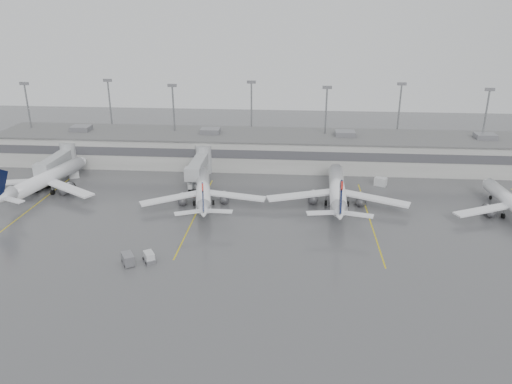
# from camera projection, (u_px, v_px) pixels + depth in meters

# --- Properties ---
(ground) EXTENTS (260.00, 260.00, 0.00)m
(ground) POSITION_uv_depth(u_px,v_px,m) (277.00, 277.00, 78.36)
(ground) COLOR #4C4C4E
(ground) RESTS_ON ground
(terminal) EXTENTS (152.00, 17.00, 9.45)m
(terminal) POSITION_uv_depth(u_px,v_px,m) (286.00, 150.00, 130.88)
(terminal) COLOR #9D9D99
(terminal) RESTS_ON ground
(light_masts) EXTENTS (142.40, 8.00, 20.60)m
(light_masts) POSITION_uv_depth(u_px,v_px,m) (287.00, 115.00, 133.46)
(light_masts) COLOR gray
(light_masts) RESTS_ON ground
(jet_bridge_left) EXTENTS (4.00, 17.20, 7.00)m
(jet_bridge_left) POSITION_uv_depth(u_px,v_px,m) (61.00, 159.00, 123.75)
(jet_bridge_left) COLOR #9EA1A3
(jet_bridge_left) RESTS_ON ground
(jet_bridge_right) EXTENTS (4.00, 17.20, 7.00)m
(jet_bridge_right) POSITION_uv_depth(u_px,v_px,m) (201.00, 163.00, 121.11)
(jet_bridge_right) COLOR #9EA1A3
(jet_bridge_right) RESTS_ON ground
(stand_markings) EXTENTS (105.25, 40.00, 0.01)m
(stand_markings) POSITION_uv_depth(u_px,v_px,m) (282.00, 216.00, 100.71)
(stand_markings) COLOR #D4BC0C
(stand_markings) RESTS_ON ground
(jet_far_left) EXTENTS (28.07, 31.78, 10.39)m
(jet_far_left) POSITION_uv_depth(u_px,v_px,m) (44.00, 179.00, 111.71)
(jet_far_left) COLOR white
(jet_far_left) RESTS_ON ground
(jet_mid_left) EXTENTS (26.05, 29.46, 9.61)m
(jet_mid_left) POSITION_uv_depth(u_px,v_px,m) (203.00, 191.00, 105.48)
(jet_mid_left) COLOR white
(jet_mid_left) RESTS_ON ground
(jet_mid_right) EXTENTS (29.71, 33.34, 10.78)m
(jet_mid_right) POSITION_uv_depth(u_px,v_px,m) (337.00, 190.00, 104.97)
(jet_mid_right) COLOR white
(jet_mid_right) RESTS_ON ground
(baggage_tug) EXTENTS (2.74, 3.08, 1.69)m
(baggage_tug) POSITION_uv_depth(u_px,v_px,m) (149.00, 258.00, 82.75)
(baggage_tug) COLOR silver
(baggage_tug) RESTS_ON ground
(baggage_cart) EXTENTS (2.89, 3.30, 1.84)m
(baggage_cart) POSITION_uv_depth(u_px,v_px,m) (128.00, 259.00, 81.77)
(baggage_cart) COLOR slate
(baggage_cart) RESTS_ON ground
(gse_uld_a) EXTENTS (2.74, 2.36, 1.63)m
(gse_uld_a) POSITION_uv_depth(u_px,v_px,m) (74.00, 174.00, 122.38)
(gse_uld_a) COLOR silver
(gse_uld_a) RESTS_ON ground
(gse_uld_b) EXTENTS (2.83, 2.27, 1.75)m
(gse_uld_b) POSITION_uv_depth(u_px,v_px,m) (193.00, 187.00, 113.70)
(gse_uld_b) COLOR silver
(gse_uld_b) RESTS_ON ground
(gse_uld_c) EXTENTS (3.21, 2.77, 1.91)m
(gse_uld_c) POSITION_uv_depth(u_px,v_px,m) (381.00, 182.00, 117.12)
(gse_uld_c) COLOR silver
(gse_uld_c) RESTS_ON ground
(gse_loader) EXTENTS (2.31, 3.44, 2.06)m
(gse_loader) POSITION_uv_depth(u_px,v_px,m) (194.00, 175.00, 121.07)
(gse_loader) COLOR slate
(gse_loader) RESTS_ON ground
(cone_a) EXTENTS (0.48, 0.48, 0.77)m
(cone_a) POSITION_uv_depth(u_px,v_px,m) (54.00, 179.00, 120.62)
(cone_a) COLOR #FF4505
(cone_a) RESTS_ON ground
(cone_b) EXTENTS (0.38, 0.38, 0.60)m
(cone_b) POSITION_uv_depth(u_px,v_px,m) (194.00, 196.00, 110.18)
(cone_b) COLOR #FF4505
(cone_b) RESTS_ON ground
(cone_c) EXTENTS (0.38, 0.38, 0.60)m
(cone_c) POSITION_uv_depth(u_px,v_px,m) (378.00, 198.00, 109.20)
(cone_c) COLOR #FF4505
(cone_c) RESTS_ON ground
(cone_d) EXTENTS (0.46, 0.46, 0.73)m
(cone_d) POSITION_uv_depth(u_px,v_px,m) (498.00, 207.00, 104.23)
(cone_d) COLOR #FF4505
(cone_d) RESTS_ON ground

